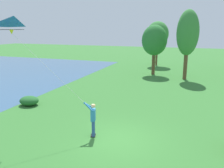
# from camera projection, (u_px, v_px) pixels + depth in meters

# --- Properties ---
(ground_plane) EXTENTS (120.00, 120.00, 0.00)m
(ground_plane) POSITION_uv_depth(u_px,v_px,m) (118.00, 140.00, 11.51)
(ground_plane) COLOR #33702D
(person_kite_flyer) EXTENTS (0.63, 0.50, 1.83)m
(person_kite_flyer) POSITION_uv_depth(u_px,v_px,m) (93.00, 117.00, 11.67)
(person_kite_flyer) COLOR #232328
(person_kite_flyer) RESTS_ON ground
(flying_kite) EXTENTS (3.43, 1.89, 4.09)m
(flying_kite) POSITION_uv_depth(u_px,v_px,m) (14.00, 26.00, 10.60)
(flying_kite) COLOR blue
(tree_treeline_center) EXTENTS (3.17, 2.97, 6.41)m
(tree_treeline_center) POSITION_uv_depth(u_px,v_px,m) (158.00, 34.00, 33.63)
(tree_treeline_center) COLOR brown
(tree_treeline_center) RESTS_ON ground
(tree_lakeside_far) EXTENTS (2.96, 2.52, 5.83)m
(tree_lakeside_far) POSITION_uv_depth(u_px,v_px,m) (154.00, 41.00, 27.03)
(tree_lakeside_far) COLOR brown
(tree_lakeside_far) RESTS_ON ground
(tree_treeline_right) EXTENTS (2.29, 2.36, 7.33)m
(tree_treeline_right) POSITION_uv_depth(u_px,v_px,m) (188.00, 33.00, 24.10)
(tree_treeline_right) COLOR brown
(tree_treeline_right) RESTS_ON ground
(lakeside_shrub) EXTENTS (1.40, 1.18, 0.66)m
(lakeside_shrub) POSITION_uv_depth(u_px,v_px,m) (29.00, 101.00, 16.63)
(lakeside_shrub) COLOR #236028
(lakeside_shrub) RESTS_ON ground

